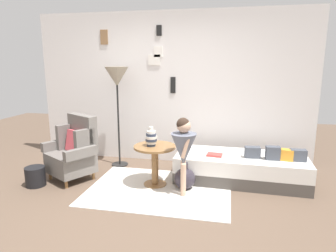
{
  "coord_description": "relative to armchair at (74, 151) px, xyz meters",
  "views": [
    {
      "loc": [
        0.99,
        -3.13,
        1.74
      ],
      "look_at": [
        0.15,
        0.95,
        0.85
      ],
      "focal_mm": 31.65,
      "sensor_mm": 36.0,
      "label": 1
    }
  ],
  "objects": [
    {
      "name": "ground_plane",
      "position": [
        1.27,
        -0.79,
        -0.44
      ],
      "size": [
        12.0,
        12.0,
        0.0
      ],
      "primitive_type": "plane",
      "color": "brown"
    },
    {
      "name": "gallery_wall",
      "position": [
        1.27,
        1.16,
        0.86
      ],
      "size": [
        4.8,
        0.12,
        2.6
      ],
      "color": "silver",
      "rests_on": "ground"
    },
    {
      "name": "rug",
      "position": [
        1.36,
        -0.16,
        -0.43
      ],
      "size": [
        1.96,
        1.46,
        0.01
      ],
      "primitive_type": "cube",
      "color": "silver",
      "rests_on": "ground"
    },
    {
      "name": "armchair",
      "position": [
        0.0,
        0.0,
        0.0
      ],
      "size": [
        0.9,
        0.84,
        0.97
      ],
      "color": "olive",
      "rests_on": "ground"
    },
    {
      "name": "daybed",
      "position": [
        2.48,
        0.4,
        -0.24
      ],
      "size": [
        1.93,
        0.87,
        0.4
      ],
      "color": "#4C4742",
      "rests_on": "ground"
    },
    {
      "name": "pillow_head",
      "position": [
        3.24,
        0.3,
        0.04
      ],
      "size": [
        0.22,
        0.13,
        0.16
      ],
      "primitive_type": "cube",
      "rotation": [
        0.0,
        0.0,
        0.05
      ],
      "color": "#474C56",
      "rests_on": "daybed"
    },
    {
      "name": "pillow_mid",
      "position": [
        3.08,
        0.3,
        0.04
      ],
      "size": [
        0.2,
        0.15,
        0.16
      ],
      "primitive_type": "cube",
      "rotation": [
        0.0,
        0.0,
        -0.14
      ],
      "color": "orange",
      "rests_on": "daybed"
    },
    {
      "name": "pillow_back",
      "position": [
        2.9,
        0.29,
        0.06
      ],
      "size": [
        0.2,
        0.13,
        0.19
      ],
      "primitive_type": "cube",
      "rotation": [
        0.0,
        0.0,
        0.05
      ],
      "color": "#474C56",
      "rests_on": "daybed"
    },
    {
      "name": "pillow_extra",
      "position": [
        2.63,
        0.32,
        0.04
      ],
      "size": [
        0.23,
        0.14,
        0.16
      ],
      "primitive_type": "cube",
      "rotation": [
        0.0,
        0.0,
        0.09
      ],
      "color": "#474C56",
      "rests_on": "daybed"
    },
    {
      "name": "side_table",
      "position": [
        1.26,
        -0.01,
        -0.01
      ],
      "size": [
        0.6,
        0.6,
        0.59
      ],
      "color": "olive",
      "rests_on": "ground"
    },
    {
      "name": "vase_striped",
      "position": [
        1.22,
        -0.03,
        0.27
      ],
      "size": [
        0.16,
        0.16,
        0.28
      ],
      "color": "#2D384C",
      "rests_on": "side_table"
    },
    {
      "name": "floor_lamp",
      "position": [
        0.45,
        0.7,
        1.02
      ],
      "size": [
        0.39,
        0.39,
        1.68
      ],
      "color": "black",
      "rests_on": "ground"
    },
    {
      "name": "person_child",
      "position": [
        1.71,
        -0.24,
        0.23
      ],
      "size": [
        0.34,
        0.34,
        1.06
      ],
      "color": "#D8AD8E",
      "rests_on": "ground"
    },
    {
      "name": "book_on_daybed",
      "position": [
        2.09,
        0.3,
        -0.02
      ],
      "size": [
        0.24,
        0.18,
        0.03
      ],
      "primitive_type": "cube",
      "rotation": [
        0.0,
        0.0,
        -0.11
      ],
      "color": "#C1413C",
      "rests_on": "daybed"
    },
    {
      "name": "demijohn_near",
      "position": [
        1.7,
        -0.05,
        -0.29
      ],
      "size": [
        0.3,
        0.3,
        0.38
      ],
      "color": "#332D38",
      "rests_on": "ground"
    },
    {
      "name": "magazine_basket",
      "position": [
        -0.42,
        -0.38,
        -0.3
      ],
      "size": [
        0.28,
        0.28,
        0.28
      ],
      "primitive_type": "cylinder",
      "color": "black",
      "rests_on": "ground"
    }
  ]
}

